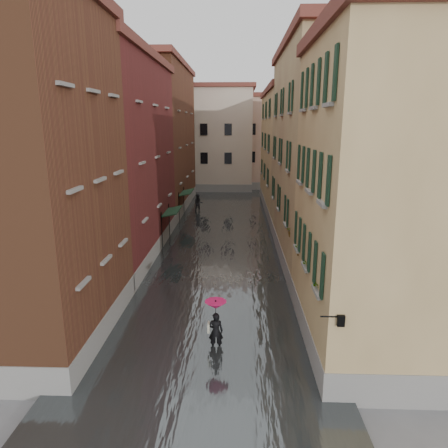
# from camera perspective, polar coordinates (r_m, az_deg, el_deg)

# --- Properties ---
(ground) EXTENTS (120.00, 120.00, 0.00)m
(ground) POSITION_cam_1_polar(r_m,az_deg,el_deg) (18.98, -2.12, -12.96)
(ground) COLOR slate
(ground) RESTS_ON ground
(floodwater) EXTENTS (10.00, 60.00, 0.20)m
(floodwater) POSITION_cam_1_polar(r_m,az_deg,el_deg) (31.08, -0.41, -1.85)
(floodwater) COLOR #3D4244
(floodwater) RESTS_ON ground
(building_left_near) EXTENTS (6.00, 8.00, 13.00)m
(building_left_near) POSITION_cam_1_polar(r_m,az_deg,el_deg) (17.15, -27.01, 5.44)
(building_left_near) COLOR brown
(building_left_near) RESTS_ON ground
(building_left_mid) EXTENTS (6.00, 14.00, 12.50)m
(building_left_mid) POSITION_cam_1_polar(r_m,az_deg,el_deg) (27.26, -15.84, 8.55)
(building_left_mid) COLOR #5A1D1C
(building_left_mid) RESTS_ON ground
(building_left_far) EXTENTS (6.00, 16.00, 14.00)m
(building_left_far) POSITION_cam_1_polar(r_m,az_deg,el_deg) (41.72, -9.61, 11.64)
(building_left_far) COLOR brown
(building_left_far) RESTS_ON ground
(building_right_near) EXTENTS (6.00, 8.00, 11.50)m
(building_right_near) POSITION_cam_1_polar(r_m,az_deg,el_deg) (16.18, 22.72, 2.75)
(building_right_near) COLOR #A58655
(building_right_near) RESTS_ON ground
(building_right_mid) EXTENTS (6.00, 14.00, 13.00)m
(building_right_mid) POSITION_cam_1_polar(r_m,az_deg,el_deg) (26.57, 14.64, 9.04)
(building_right_mid) COLOR tan
(building_right_mid) RESTS_ON ground
(building_right_far) EXTENTS (6.00, 16.00, 11.50)m
(building_right_far) POSITION_cam_1_polar(r_m,az_deg,el_deg) (41.36, 10.13, 9.87)
(building_right_far) COLOR #A58655
(building_right_far) RESTS_ON ground
(building_end_cream) EXTENTS (12.00, 9.00, 13.00)m
(building_end_cream) POSITION_cam_1_polar(r_m,az_deg,el_deg) (55.07, -2.47, 11.84)
(building_end_cream) COLOR beige
(building_end_cream) RESTS_ON ground
(building_end_pink) EXTENTS (10.00, 9.00, 12.00)m
(building_end_pink) POSITION_cam_1_polar(r_m,az_deg,el_deg) (57.12, 6.91, 11.33)
(building_end_pink) COLOR tan
(building_end_pink) RESTS_ON ground
(awning_near) EXTENTS (1.09, 3.05, 2.80)m
(awning_near) POSITION_cam_1_polar(r_m,az_deg,el_deg) (28.97, -7.49, 1.68)
(awning_near) COLOR #17341F
(awning_near) RESTS_ON ground
(awning_far) EXTENTS (1.09, 3.20, 2.80)m
(awning_far) POSITION_cam_1_polar(r_m,az_deg,el_deg) (36.97, -5.42, 4.43)
(awning_far) COLOR #17341F
(awning_far) RESTS_ON ground
(wall_lantern) EXTENTS (0.71, 0.22, 0.35)m
(wall_lantern) POSITION_cam_1_polar(r_m,az_deg,el_deg) (12.60, 16.22, -12.99)
(wall_lantern) COLOR black
(wall_lantern) RESTS_ON ground
(window_planters) EXTENTS (0.59, 8.29, 0.84)m
(window_planters) POSITION_cam_1_polar(r_m,az_deg,el_deg) (17.21, 11.45, -3.49)
(window_planters) COLOR brown
(window_planters) RESTS_ON ground
(pedestrian_main) EXTENTS (0.86, 0.86, 2.06)m
(pedestrian_main) POSITION_cam_1_polar(r_m,az_deg,el_deg) (15.87, -1.21, -13.78)
(pedestrian_main) COLOR black
(pedestrian_main) RESTS_ON ground
(pedestrian_far) EXTENTS (1.03, 0.87, 1.86)m
(pedestrian_far) POSITION_cam_1_polar(r_m,az_deg,el_deg) (39.98, -3.68, 2.94)
(pedestrian_far) COLOR black
(pedestrian_far) RESTS_ON ground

